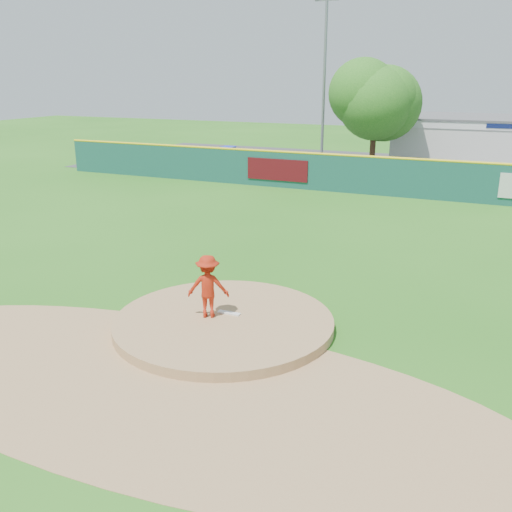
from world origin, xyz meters
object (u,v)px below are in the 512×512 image
at_px(playground_slide, 228,156).
at_px(van, 424,175).
at_px(deciduous_tree, 375,100).
at_px(light_pole_left, 324,75).
at_px(pool_building_grp, 510,142).
at_px(pitcher, 208,286).

bearing_deg(playground_slide, van, -13.50).
xyz_separation_m(playground_slide, deciduous_tree, (9.83, 1.07, 3.87)).
bearing_deg(van, light_pole_left, 51.42).
relative_size(van, light_pole_left, 0.52).
relative_size(van, pool_building_grp, 0.37).
height_order(van, light_pole_left, light_pole_left).
distance_m(pitcher, light_pole_left, 28.06).
bearing_deg(playground_slide, light_pole_left, 27.79).
relative_size(pool_building_grp, deciduous_tree, 2.07).
height_order(van, pool_building_grp, pool_building_grp).
xyz_separation_m(pool_building_grp, deciduous_tree, (-8.00, -6.99, 2.89)).
xyz_separation_m(pool_building_grp, light_pole_left, (-12.00, -4.99, 4.39)).
xyz_separation_m(pool_building_grp, playground_slide, (-17.83, -8.07, -0.98)).
bearing_deg(pitcher, van, -118.07).
bearing_deg(van, pool_building_grp, -19.63).
bearing_deg(light_pole_left, van, -38.94).
height_order(pool_building_grp, deciduous_tree, deciduous_tree).
height_order(pitcher, van, pitcher).
bearing_deg(light_pole_left, pitcher, -78.30).
distance_m(pitcher, deciduous_tree, 25.33).
xyz_separation_m(van, pool_building_grp, (4.13, 11.35, 0.85)).
relative_size(pitcher, playground_slide, 0.66).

